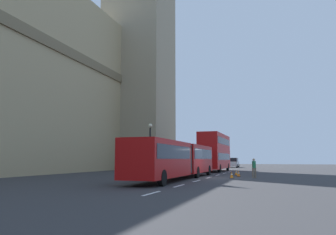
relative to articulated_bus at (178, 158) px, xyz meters
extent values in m
plane|color=#333335|center=(2.50, -1.99, -1.75)|extent=(160.00, 160.00, 0.00)
cube|color=silver|center=(-10.89, -1.99, -1.74)|extent=(2.20, 0.16, 0.01)
cube|color=silver|center=(-6.29, -1.99, -1.74)|extent=(2.20, 0.16, 0.01)
cube|color=silver|center=(-1.69, -1.99, -1.74)|extent=(2.20, 0.16, 0.01)
cube|color=silver|center=(2.91, -1.99, -1.74)|extent=(2.20, 0.16, 0.01)
cube|color=silver|center=(7.51, -1.99, -1.74)|extent=(2.20, 0.16, 0.01)
cube|color=silver|center=(12.11, -1.99, -1.74)|extent=(2.20, 0.16, 0.01)
cube|color=silver|center=(16.71, -1.99, -1.74)|extent=(2.20, 0.16, 0.01)
cube|color=tan|center=(23.75, 14.01, 26.99)|extent=(9.94, 9.94, 57.47)
cube|color=#B20F0F|center=(4.49, 0.01, -0.10)|extent=(8.10, 2.50, 2.50)
cube|color=#1E232D|center=(4.49, 0.01, 0.35)|extent=(7.45, 2.54, 0.90)
cube|color=#B20F0F|center=(-4.50, 0.01, -0.10)|extent=(8.10, 2.50, 2.50)
cube|color=#1E232D|center=(-4.50, 0.01, 0.35)|extent=(7.45, 2.54, 0.90)
cylinder|color=#2D2D2D|center=(0.00, 0.01, -0.10)|extent=(2.38, 2.38, 2.25)
cylinder|color=black|center=(7.08, -1.12, -1.25)|extent=(1.00, 0.30, 1.00)
cylinder|color=black|center=(2.06, -1.12, -1.25)|extent=(1.00, 0.30, 1.00)
cylinder|color=black|center=(-6.93, -1.12, -1.25)|extent=(1.00, 0.30, 1.00)
cube|color=red|center=(17.32, 0.01, -0.15)|extent=(10.94, 2.50, 2.40)
cube|color=black|center=(17.32, 0.01, 0.20)|extent=(9.85, 2.54, 0.84)
cube|color=red|center=(17.32, 0.01, 2.10)|extent=(10.73, 2.50, 2.10)
cube|color=black|center=(17.32, 0.01, 2.20)|extent=(9.85, 2.54, 0.84)
cylinder|color=black|center=(20.82, -1.12, -1.25)|extent=(1.00, 0.30, 1.00)
cylinder|color=black|center=(13.81, -1.12, -1.25)|extent=(1.00, 0.30, 1.00)
cube|color=#B7B7BC|center=(38.16, 0.23, -1.05)|extent=(4.40, 1.80, 0.90)
cube|color=black|center=(37.96, 0.23, -0.25)|extent=(2.46, 1.66, 0.70)
cylinder|color=black|center=(39.57, -0.58, -1.43)|extent=(0.64, 0.30, 0.64)
cylinder|color=black|center=(36.75, -0.58, -1.43)|extent=(0.64, 0.30, 0.64)
cube|color=black|center=(2.66, -4.04, -1.73)|extent=(0.36, 0.36, 0.03)
cone|color=orange|center=(2.66, -4.04, -1.44)|extent=(0.28, 0.28, 0.55)
cylinder|color=white|center=(2.66, -4.04, -1.41)|extent=(0.17, 0.17, 0.08)
cube|color=black|center=(5.35, -4.33, -1.73)|extent=(0.36, 0.36, 0.03)
cone|color=orange|center=(5.35, -4.33, -1.44)|extent=(0.28, 0.28, 0.55)
cylinder|color=white|center=(5.35, -4.33, -1.41)|extent=(0.17, 0.17, 0.08)
cube|color=black|center=(7.83, -3.82, -1.73)|extent=(0.36, 0.36, 0.03)
cone|color=orange|center=(7.83, -3.82, -1.44)|extent=(0.28, 0.28, 0.55)
cylinder|color=white|center=(7.83, -3.82, -1.41)|extent=(0.17, 0.17, 0.08)
cylinder|color=black|center=(5.15, 4.51, -1.60)|extent=(0.32, 0.32, 0.30)
cylinder|color=black|center=(5.15, 4.51, 0.65)|extent=(0.16, 0.16, 4.80)
sphere|color=beige|center=(5.15, 4.51, 3.30)|extent=(0.44, 0.44, 0.44)
cylinder|color=#726651|center=(3.72, -5.95, -1.32)|extent=(0.16, 0.16, 0.86)
cylinder|color=#726651|center=(3.67, -5.75, -1.32)|extent=(0.16, 0.16, 0.86)
cube|color=#267F4C|center=(3.69, -5.85, -0.59)|extent=(0.45, 0.34, 0.60)
sphere|color=tan|center=(3.69, -5.85, -0.17)|extent=(0.22, 0.22, 0.22)
camera|label=1|loc=(-25.50, -7.72, -0.11)|focal=34.29mm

